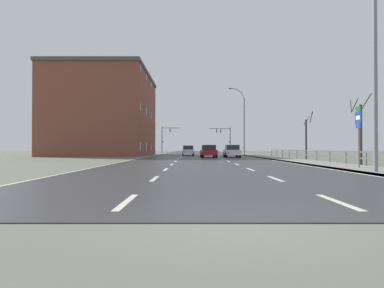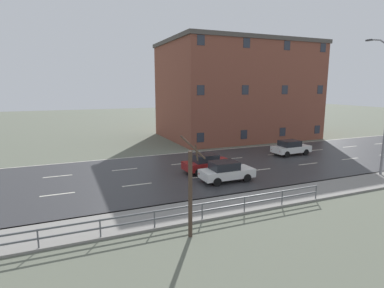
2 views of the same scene
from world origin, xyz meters
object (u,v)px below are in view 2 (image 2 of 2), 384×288
object	(u,v)px
car_near_right	(207,163)
brick_building	(236,90)
car_mid_centre	(226,171)
car_near_left	(291,147)

from	to	relation	value
car_near_right	brick_building	bearing A→B (deg)	139.67
car_near_right	brick_building	size ratio (longest dim) A/B	0.21
car_mid_centre	car_near_right	world-z (taller)	same
car_near_left	brick_building	bearing A→B (deg)	173.74
car_mid_centre	car_near_right	size ratio (longest dim) A/B	0.98
car_near_left	car_near_right	distance (m)	11.42
car_near_left	brick_building	distance (m)	14.63
car_near_left	car_mid_centre	xyz separation A→B (m)	(5.60, -10.86, 0.00)
car_mid_centre	car_near_right	xyz separation A→B (m)	(-2.93, -0.24, 0.00)
car_mid_centre	brick_building	distance (m)	23.19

